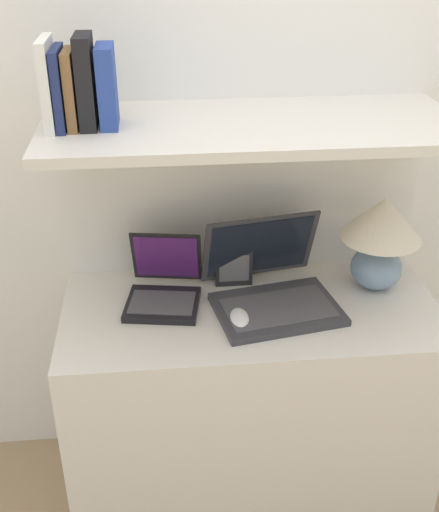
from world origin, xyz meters
The scene contains 14 objects.
wall_back centered at (0.00, 0.58, 1.20)m, with size 6.00×0.05×2.40m.
desk centered at (0.00, 0.26, 0.37)m, with size 1.12×0.52×0.75m.
back_riser centered at (0.00, 0.54, 0.63)m, with size 1.12×0.04×1.26m.
shelf centered at (0.00, 0.33, 1.28)m, with size 1.12×0.47×0.03m.
table_lamp centered at (0.40, 0.35, 0.93)m, with size 0.24×0.24×0.30m.
laptop_large centered at (0.06, 0.28, 0.80)m, with size 0.41×0.39×0.25m.
laptop_small centered at (-0.26, 0.33, 0.79)m, with size 0.25×0.27×0.19m.
computer_mouse centered at (-0.05, 0.18, 0.76)m, with size 0.06×0.11×0.03m.
router_box centered at (-0.04, 0.43, 0.81)m, with size 0.12×0.09×0.13m.
book_white centered at (-0.52, 0.33, 1.40)m, with size 0.02×0.16×0.22m.
book_navy centered at (-0.49, 0.33, 1.39)m, with size 0.02×0.15×0.20m.
book_brown centered at (-0.46, 0.33, 1.39)m, with size 0.02×0.13×0.19m.
book_black centered at (-0.42, 0.33, 1.40)m, with size 0.04×0.13×0.23m.
book_blue centered at (-0.37, 0.33, 1.39)m, with size 0.04×0.12×0.20m.
Camera 1 is at (-0.25, -1.31, 1.79)m, focal length 45.00 mm.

